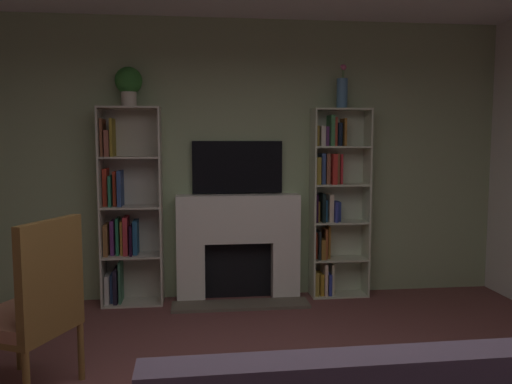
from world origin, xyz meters
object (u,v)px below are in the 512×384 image
at_px(fireplace, 238,244).
at_px(potted_plant, 129,83).
at_px(tv, 237,167).
at_px(armchair, 32,308).
at_px(vase_with_flowers, 342,92).
at_px(bookshelf_right, 333,202).
at_px(bookshelf_left, 125,213).

height_order(fireplace, potted_plant, potted_plant).
relative_size(tv, armchair, 0.81).
bearing_deg(vase_with_flowers, armchair, -144.24).
relative_size(bookshelf_right, armchair, 1.71).
bearing_deg(potted_plant, vase_with_flowers, -0.01).
bearing_deg(potted_plant, bookshelf_right, 1.43).
xyz_separation_m(fireplace, armchair, (-1.48, -1.86, -0.01)).
xyz_separation_m(potted_plant, vase_with_flowers, (2.12, -0.00, -0.06)).
height_order(bookshelf_right, potted_plant, potted_plant).
height_order(fireplace, vase_with_flowers, vase_with_flowers).
relative_size(bookshelf_left, bookshelf_right, 1.00).
xyz_separation_m(tv, potted_plant, (-1.06, -0.12, 0.82)).
height_order(tv, potted_plant, potted_plant).
distance_m(fireplace, armchair, 2.38).
height_order(bookshelf_left, armchair, bookshelf_left).
bearing_deg(armchair, fireplace, 51.47).
bearing_deg(tv, fireplace, -90.00).
relative_size(tv, bookshelf_left, 0.47).
relative_size(bookshelf_right, vase_with_flowers, 4.44).
bearing_deg(armchair, bookshelf_right, 37.24).
relative_size(potted_plant, armchair, 0.33).
bearing_deg(fireplace, armchair, -128.53).
bearing_deg(tv, bookshelf_left, -175.63).
xyz_separation_m(bookshelf_right, armchair, (-2.48, -1.88, -0.42)).
distance_m(bookshelf_left, bookshelf_right, 2.12).
height_order(potted_plant, vase_with_flowers, vase_with_flowers).
bearing_deg(tv, bookshelf_right, -3.95).
distance_m(bookshelf_right, potted_plant, 2.38).
height_order(potted_plant, armchair, potted_plant).
distance_m(tv, bookshelf_left, 1.21).
xyz_separation_m(fireplace, vase_with_flowers, (1.06, -0.03, 1.55)).
relative_size(bookshelf_left, vase_with_flowers, 4.44).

